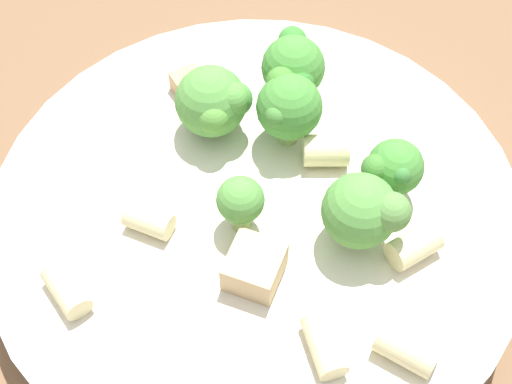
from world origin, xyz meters
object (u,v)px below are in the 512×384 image
(broccoli_floret_1, at_px, (288,106))
(rigatoni_5, at_px, (414,246))
(broccoli_floret_4, at_px, (215,102))
(rigatoni_0, at_px, (324,345))
(broccoli_floret_0, at_px, (294,67))
(rigatoni_1, at_px, (149,221))
(chicken_chunk_1, at_px, (255,267))
(rigatoni_4, at_px, (326,151))
(broccoli_floret_3, at_px, (393,168))
(rigatoni_3, at_px, (407,348))
(pasta_bowl, at_px, (256,220))
(chicken_chunk_0, at_px, (188,83))
(broccoli_floret_5, at_px, (364,212))
(broccoli_floret_2, at_px, (244,204))
(rigatoni_2, at_px, (67,290))

(broccoli_floret_1, height_order, rigatoni_5, broccoli_floret_1)
(broccoli_floret_1, xyz_separation_m, broccoli_floret_4, (-0.01, 0.04, -0.00))
(broccoli_floret_1, xyz_separation_m, rigatoni_0, (-0.10, -0.07, -0.02))
(broccoli_floret_0, relative_size, broccoli_floret_1, 0.98)
(rigatoni_1, bearing_deg, chicken_chunk_1, -87.37)
(rigatoni_4, bearing_deg, chicken_chunk_1, -178.37)
(broccoli_floret_3, height_order, rigatoni_1, broccoli_floret_3)
(rigatoni_3, bearing_deg, broccoli_floret_0, 46.54)
(pasta_bowl, height_order, rigatoni_0, rigatoni_0)
(broccoli_floret_4, height_order, rigatoni_4, broccoli_floret_4)
(broccoli_floret_3, bearing_deg, rigatoni_0, -173.63)
(broccoli_floret_3, distance_m, rigatoni_0, 0.10)
(rigatoni_1, bearing_deg, chicken_chunk_0, 21.17)
(broccoli_floret_1, relative_size, broccoli_floret_3, 1.17)
(broccoli_floret_5, distance_m, rigatoni_4, 0.06)
(rigatoni_3, bearing_deg, broccoli_floret_4, 63.90)
(broccoli_floret_5, relative_size, chicken_chunk_1, 1.63)
(broccoli_floret_5, bearing_deg, rigatoni_5, -77.10)
(pasta_bowl, distance_m, broccoli_floret_3, 0.08)
(broccoli_floret_0, bearing_deg, rigatoni_1, 169.73)
(pasta_bowl, distance_m, broccoli_floret_2, 0.04)
(broccoli_floret_3, height_order, rigatoni_3, broccoli_floret_3)
(rigatoni_0, height_order, rigatoni_4, rigatoni_4)
(broccoli_floret_1, distance_m, broccoli_floret_3, 0.06)
(broccoli_floret_0, xyz_separation_m, chicken_chunk_1, (-0.11, -0.04, -0.02))
(chicken_chunk_0, height_order, chicken_chunk_1, chicken_chunk_1)
(pasta_bowl, xyz_separation_m, rigatoni_3, (-0.04, -0.10, 0.02))
(broccoli_floret_1, height_order, broccoli_floret_3, broccoli_floret_1)
(rigatoni_3, bearing_deg, rigatoni_5, 19.40)
(broccoli_floret_0, relative_size, broccoli_floret_4, 1.03)
(broccoli_floret_0, relative_size, rigatoni_2, 1.60)
(broccoli_floret_2, bearing_deg, pasta_bowl, 7.90)
(broccoli_floret_1, height_order, broccoli_floret_2, broccoli_floret_1)
(pasta_bowl, distance_m, rigatoni_0, 0.09)
(broccoli_floret_1, distance_m, chicken_chunk_0, 0.07)
(rigatoni_1, relative_size, rigatoni_5, 0.95)
(broccoli_floret_1, relative_size, rigatoni_0, 1.55)
(broccoli_floret_5, height_order, rigatoni_2, broccoli_floret_5)
(pasta_bowl, xyz_separation_m, chicken_chunk_1, (-0.04, -0.02, 0.03))
(rigatoni_5, xyz_separation_m, chicken_chunk_1, (-0.05, 0.06, 0.00))
(rigatoni_0, xyz_separation_m, rigatoni_4, (0.10, 0.05, 0.00))
(broccoli_floret_3, distance_m, rigatoni_5, 0.04)
(pasta_bowl, height_order, chicken_chunk_0, chicken_chunk_0)
(broccoli_floret_0, relative_size, chicken_chunk_0, 2.57)
(broccoli_floret_4, bearing_deg, rigatoni_2, 176.82)
(broccoli_floret_5, xyz_separation_m, rigatoni_4, (0.04, 0.04, -0.02))
(rigatoni_2, bearing_deg, broccoli_floret_0, -11.02)
(rigatoni_1, xyz_separation_m, rigatoni_3, (0.00, -0.14, 0.00))
(broccoli_floret_1, height_order, rigatoni_2, broccoli_floret_1)
(broccoli_floret_5, bearing_deg, rigatoni_1, 115.93)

